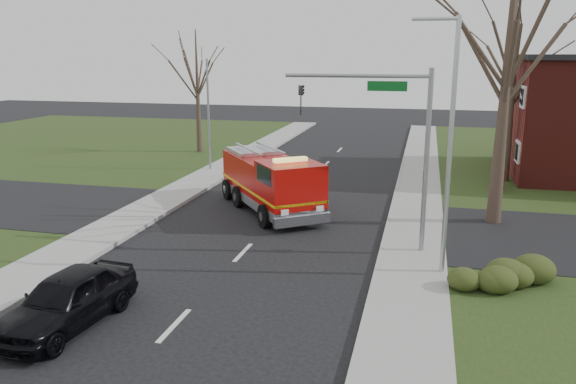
# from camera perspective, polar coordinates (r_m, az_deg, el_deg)

# --- Properties ---
(ground) EXTENTS (120.00, 120.00, 0.00)m
(ground) POSITION_cam_1_polar(r_m,az_deg,el_deg) (21.24, -4.62, -6.18)
(ground) COLOR black
(ground) RESTS_ON ground
(sidewalk_right) EXTENTS (2.40, 80.00, 0.15)m
(sidewalk_right) POSITION_cam_1_polar(r_m,az_deg,el_deg) (20.23, 12.43, -7.29)
(sidewalk_right) COLOR gray
(sidewalk_right) RESTS_ON ground
(sidewalk_left) EXTENTS (2.40, 80.00, 0.15)m
(sidewalk_left) POSITION_cam_1_polar(r_m,az_deg,el_deg) (23.83, -18.96, -4.48)
(sidewalk_left) COLOR gray
(sidewalk_left) RESTS_ON ground
(health_center_sign) EXTENTS (0.12, 2.00, 1.40)m
(health_center_sign) POSITION_cam_1_polar(r_m,az_deg,el_deg) (32.32, 20.81, 1.54)
(health_center_sign) COLOR #481210
(health_center_sign) RESTS_ON ground
(hedge_corner) EXTENTS (2.80, 2.00, 0.90)m
(hedge_corner) POSITION_cam_1_polar(r_m,az_deg,el_deg) (19.29, 20.82, -7.35)
(hedge_corner) COLOR #2B3814
(hedge_corner) RESTS_ON lawn_right
(bare_tree_near) EXTENTS (6.00, 6.00, 12.00)m
(bare_tree_near) POSITION_cam_1_polar(r_m,az_deg,el_deg) (25.11, 21.50, 13.27)
(bare_tree_near) COLOR #3B2E23
(bare_tree_near) RESTS_ON ground
(bare_tree_far) EXTENTS (5.25, 5.25, 10.50)m
(bare_tree_far) POSITION_cam_1_polar(r_m,az_deg,el_deg) (34.24, 21.99, 11.57)
(bare_tree_far) COLOR #3B2E23
(bare_tree_far) RESTS_ON ground
(bare_tree_left) EXTENTS (4.50, 4.50, 9.00)m
(bare_tree_left) POSITION_cam_1_polar(r_m,az_deg,el_deg) (42.26, -9.22, 11.36)
(bare_tree_left) COLOR #3B2E23
(bare_tree_left) RESTS_ON ground
(traffic_signal_mast) EXTENTS (5.29, 0.18, 6.80)m
(traffic_signal_mast) POSITION_cam_1_polar(r_m,az_deg,el_deg) (20.61, 10.46, 6.51)
(traffic_signal_mast) COLOR gray
(traffic_signal_mast) RESTS_ON ground
(streetlight_pole) EXTENTS (1.48, 0.16, 8.40)m
(streetlight_pole) POSITION_cam_1_polar(r_m,az_deg,el_deg) (18.63, 16.00, 4.96)
(streetlight_pole) COLOR #B7BABF
(streetlight_pole) RESTS_ON ground
(utility_pole_far) EXTENTS (0.14, 0.14, 7.00)m
(utility_pole_far) POSITION_cam_1_polar(r_m,az_deg,el_deg) (35.66, -8.07, 7.65)
(utility_pole_far) COLOR gray
(utility_pole_far) RESTS_ON ground
(fire_engine) EXTENTS (6.37, 7.35, 2.95)m
(fire_engine) POSITION_cam_1_polar(r_m,az_deg,el_deg) (26.41, -1.73, 0.87)
(fire_engine) COLOR #AB0A07
(fire_engine) RESTS_ON ground
(parked_car_maroon) EXTENTS (2.26, 4.67, 1.54)m
(parked_car_maroon) POSITION_cam_1_polar(r_m,az_deg,el_deg) (16.64, -21.52, -10.12)
(parked_car_maroon) COLOR black
(parked_car_maroon) RESTS_ON ground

